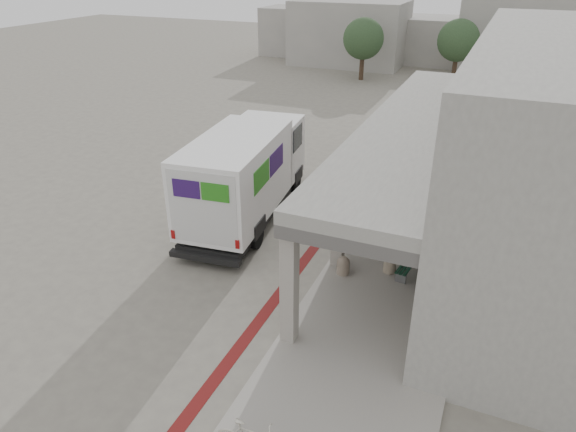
% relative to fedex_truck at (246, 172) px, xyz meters
% --- Properties ---
extents(ground, '(120.00, 120.00, 0.00)m').
position_rel_fedex_truck_xyz_m(ground, '(2.26, -2.56, -1.85)').
color(ground, slate).
rests_on(ground, ground).
extents(bike_lane_stripe, '(0.35, 40.00, 0.01)m').
position_rel_fedex_truck_xyz_m(bike_lane_stripe, '(3.26, -0.56, -1.84)').
color(bike_lane_stripe, '#611313').
rests_on(bike_lane_stripe, ground).
extents(sidewalk, '(4.40, 28.00, 0.12)m').
position_rel_fedex_truck_xyz_m(sidewalk, '(6.26, -2.56, -1.79)').
color(sidewalk, '#9E998E').
rests_on(sidewalk, ground).
extents(transit_building, '(7.60, 17.00, 7.00)m').
position_rel_fedex_truck_xyz_m(transit_building, '(9.09, 1.94, 1.55)').
color(transit_building, gray).
rests_on(transit_building, ground).
extents(distant_backdrop, '(28.00, 10.00, 6.50)m').
position_rel_fedex_truck_xyz_m(distant_backdrop, '(-0.59, 33.32, 0.86)').
color(distant_backdrop, gray).
rests_on(distant_backdrop, ground).
extents(tree_left, '(3.20, 3.20, 4.80)m').
position_rel_fedex_truck_xyz_m(tree_left, '(-2.74, 25.44, 1.33)').
color(tree_left, '#38281C').
rests_on(tree_left, ground).
extents(tree_mid, '(3.20, 3.20, 4.80)m').
position_rel_fedex_truck_xyz_m(tree_mid, '(4.26, 27.44, 1.33)').
color(tree_mid, '#38281C').
rests_on(tree_mid, ground).
extents(tree_right, '(3.20, 3.20, 4.80)m').
position_rel_fedex_truck_xyz_m(tree_right, '(12.26, 26.44, 1.33)').
color(tree_right, '#38281C').
rests_on(tree_right, ground).
extents(fedex_truck, '(3.40, 8.36, 3.47)m').
position_rel_fedex_truck_xyz_m(fedex_truck, '(0.00, 0.00, 0.00)').
color(fedex_truck, black).
rests_on(fedex_truck, ground).
extents(bench, '(0.57, 1.62, 0.37)m').
position_rel_fedex_truck_xyz_m(bench, '(6.59, -1.70, -1.46)').
color(bench, gray).
rests_on(bench, sidewalk).
extents(bollard_near, '(0.40, 0.40, 0.60)m').
position_rel_fedex_truck_xyz_m(bollard_near, '(6.04, -1.90, -1.43)').
color(bollard_near, tan).
rests_on(bollard_near, sidewalk).
extents(bollard_far, '(0.40, 0.40, 0.60)m').
position_rel_fedex_truck_xyz_m(bollard_far, '(4.71, -2.58, -1.43)').
color(bollard_far, gray).
rests_on(bollard_far, sidewalk).
extents(utility_cabinet, '(0.47, 0.61, 1.00)m').
position_rel_fedex_truck_xyz_m(utility_cabinet, '(7.26, -2.31, -1.23)').
color(utility_cabinet, gray).
rests_on(utility_cabinet, sidewalk).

